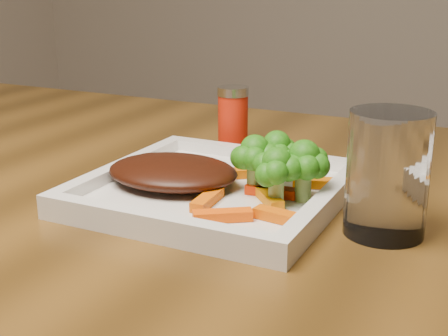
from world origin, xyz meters
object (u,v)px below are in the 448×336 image
at_px(steak, 173,172).
at_px(drinking_glass, 387,174).
at_px(spice_shaker, 233,120).
at_px(plate, 216,193).

bearing_deg(steak, drinking_glass, -1.51).
height_order(steak, spice_shaker, spice_shaker).
relative_size(plate, spice_shaker, 2.93).
bearing_deg(steak, plate, 10.39).
bearing_deg(drinking_glass, spice_shaker, 142.25).
relative_size(steak, drinking_glass, 1.26).
height_order(plate, drinking_glass, drinking_glass).
height_order(plate, spice_shaker, spice_shaker).
height_order(steak, drinking_glass, drinking_glass).
distance_m(steak, spice_shaker, 0.19).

